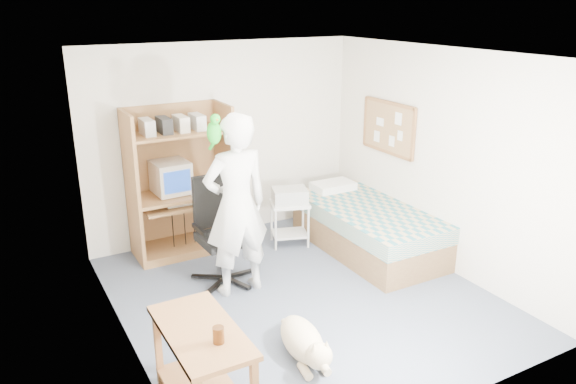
% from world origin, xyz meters
% --- Properties ---
extents(floor, '(4.00, 4.00, 0.00)m').
position_xyz_m(floor, '(0.00, 0.00, 0.00)').
color(floor, '#4D5569').
rests_on(floor, ground).
extents(wall_back, '(3.60, 0.02, 2.50)m').
position_xyz_m(wall_back, '(0.00, 2.00, 1.25)').
color(wall_back, silver).
rests_on(wall_back, floor).
extents(wall_right, '(0.02, 4.00, 2.50)m').
position_xyz_m(wall_right, '(1.80, 0.00, 1.25)').
color(wall_right, silver).
rests_on(wall_right, floor).
extents(wall_left, '(0.02, 4.00, 2.50)m').
position_xyz_m(wall_left, '(-1.80, 0.00, 1.25)').
color(wall_left, silver).
rests_on(wall_left, floor).
extents(ceiling, '(3.60, 4.00, 0.02)m').
position_xyz_m(ceiling, '(0.00, 0.00, 2.50)').
color(ceiling, white).
rests_on(ceiling, wall_back).
extents(computer_hutch, '(1.20, 0.63, 1.80)m').
position_xyz_m(computer_hutch, '(-0.70, 1.74, 0.82)').
color(computer_hutch, brown).
rests_on(computer_hutch, floor).
extents(bed, '(1.02, 2.02, 0.66)m').
position_xyz_m(bed, '(1.30, 0.62, 0.29)').
color(bed, brown).
rests_on(bed, floor).
extents(side_desk, '(0.50, 1.00, 0.75)m').
position_xyz_m(side_desk, '(-1.55, -1.20, 0.49)').
color(side_desk, brown).
rests_on(side_desk, floor).
extents(corkboard, '(0.04, 0.94, 0.66)m').
position_xyz_m(corkboard, '(1.77, 0.90, 1.45)').
color(corkboard, olive).
rests_on(corkboard, wall_right).
extents(office_chair, '(0.66, 0.66, 1.17)m').
position_xyz_m(office_chair, '(-0.58, 0.76, 0.42)').
color(office_chair, black).
rests_on(office_chair, floor).
extents(person, '(0.72, 0.48, 1.94)m').
position_xyz_m(person, '(-0.53, 0.45, 0.97)').
color(person, silver).
rests_on(person, floor).
extents(parrot, '(0.14, 0.25, 0.39)m').
position_xyz_m(parrot, '(-0.73, 0.46, 1.77)').
color(parrot, '#16991D').
rests_on(parrot, person).
extents(dog, '(0.41, 0.99, 0.37)m').
position_xyz_m(dog, '(-0.53, -0.94, 0.16)').
color(dog, tan).
rests_on(dog, floor).
extents(printer_cart, '(0.57, 0.51, 0.57)m').
position_xyz_m(printer_cart, '(0.54, 1.23, 0.37)').
color(printer_cart, silver).
rests_on(printer_cart, floor).
extents(printer, '(0.50, 0.44, 0.18)m').
position_xyz_m(printer, '(0.54, 1.23, 0.66)').
color(printer, '#AAAAA5').
rests_on(printer, printer_cart).
extents(crt_monitor, '(0.42, 0.45, 0.38)m').
position_xyz_m(crt_monitor, '(-0.80, 1.75, 0.96)').
color(crt_monitor, beige).
rests_on(crt_monitor, computer_hutch).
extents(keyboard, '(0.46, 0.18, 0.03)m').
position_xyz_m(keyboard, '(-0.70, 1.58, 0.67)').
color(keyboard, beige).
rests_on(keyboard, computer_hutch).
extents(pencil_cup, '(0.08, 0.08, 0.12)m').
position_xyz_m(pencil_cup, '(-0.33, 1.65, 0.82)').
color(pencil_cup, gold).
rests_on(pencil_cup, computer_hutch).
extents(drink_glass, '(0.08, 0.08, 0.12)m').
position_xyz_m(drink_glass, '(-1.50, -1.41, 0.81)').
color(drink_glass, '#40200A').
rests_on(drink_glass, side_desk).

